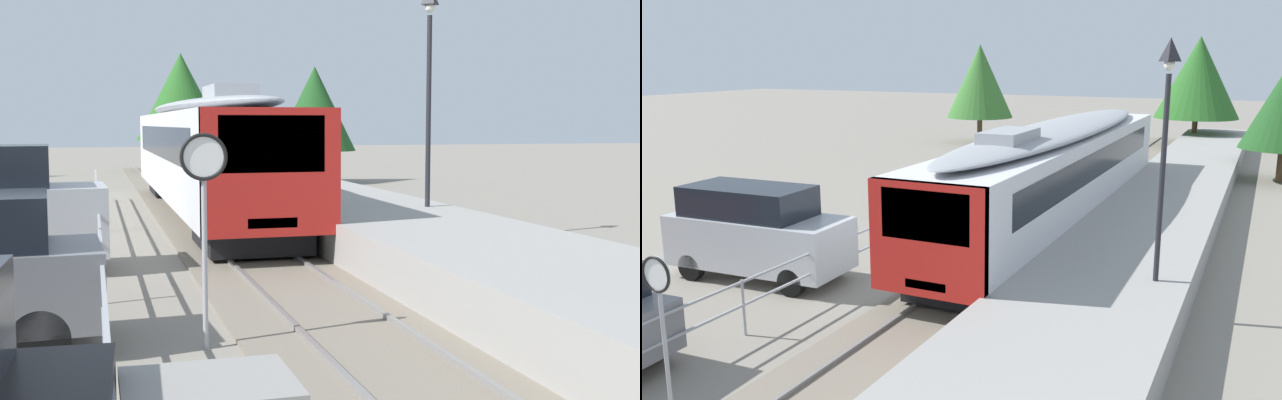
{
  "view_description": "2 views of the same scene",
  "coord_description": "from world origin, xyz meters",
  "views": [
    {
      "loc": [
        -3.37,
        -1.2,
        2.92
      ],
      "look_at": [
        0.4,
        12.03,
        1.6
      ],
      "focal_mm": 44.78,
      "sensor_mm": 36.0,
      "label": 1
    },
    {
      "loc": [
        6.5,
        2.09,
        5.83
      ],
      "look_at": [
        -1.0,
        18.03,
        2.0
      ],
      "focal_mm": 36.83,
      "sensor_mm": 36.0,
      "label": 2
    }
  ],
  "objects": [
    {
      "name": "ground_plane",
      "position": [
        -3.0,
        22.0,
        0.0
      ],
      "size": [
        160.0,
        160.0,
        0.0
      ],
      "primitive_type": "plane",
      "color": "gray"
    },
    {
      "name": "track_rails",
      "position": [
        0.0,
        22.0,
        0.03
      ],
      "size": [
        3.2,
        60.0,
        0.14
      ],
      "color": "slate",
      "rests_on": "ground"
    },
    {
      "name": "commuter_train",
      "position": [
        0.0,
        23.76,
        2.15
      ],
      "size": [
        2.82,
        19.68,
        3.74
      ],
      "color": "silver",
      "rests_on": "track_rails"
    },
    {
      "name": "station_platform",
      "position": [
        3.25,
        22.0,
        0.45
      ],
      "size": [
        3.9,
        60.0,
        0.9
      ],
      "primitive_type": "cube",
      "color": "#999691",
      "rests_on": "ground"
    },
    {
      "name": "platform_lamp_mid_platform",
      "position": [
        4.46,
        16.71,
        4.62
      ],
      "size": [
        0.34,
        0.34,
        5.35
      ],
      "color": "#232328",
      "rests_on": "station_platform"
    },
    {
      "name": "speed_limit_sign",
      "position": [
        -2.02,
        8.92,
        2.12
      ],
      "size": [
        0.61,
        0.1,
        2.81
      ],
      "color": "#9EA0A5",
      "rests_on": "ground"
    },
    {
      "name": "carpark_fence",
      "position": [
        -3.3,
        12.0,
        0.91
      ],
      "size": [
        0.06,
        36.06,
        1.25
      ],
      "color": "#9EA0A5",
      "rests_on": "ground"
    },
    {
      "name": "tree_behind_carpark",
      "position": [
        1.91,
        48.45,
        4.56
      ],
      "size": [
        5.45,
        5.45,
        7.23
      ],
      "color": "brown",
      "rests_on": "ground"
    },
    {
      "name": "tree_distant_left",
      "position": [
        7.12,
        36.56,
        3.64
      ],
      "size": [
        4.04,
        4.04,
        5.71
      ],
      "color": "brown",
      "rests_on": "ground"
    }
  ]
}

